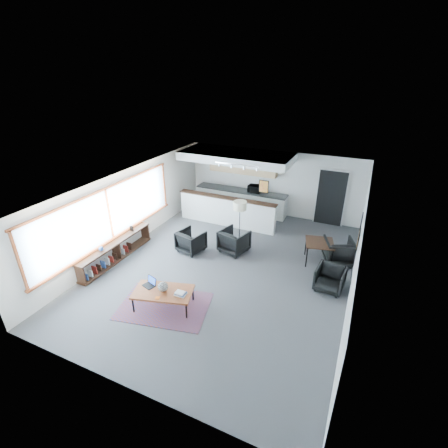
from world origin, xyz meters
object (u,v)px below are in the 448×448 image
at_px(book_stack, 180,293).
at_px(armchair_left, 191,240).
at_px(floor_lamp, 240,207).
at_px(armchair_right, 234,240).
at_px(laptop, 150,283).
at_px(ceramic_pot, 163,287).
at_px(coffee_table, 163,292).
at_px(dining_chair_near, 330,279).
at_px(dining_table, 320,244).
at_px(dining_chair_far, 338,252).
at_px(microwave, 255,188).

height_order(book_stack, armchair_left, armchair_left).
relative_size(armchair_left, floor_lamp, 0.51).
bearing_deg(armchair_right, laptop, 88.05).
bearing_deg(ceramic_pot, armchair_left, 105.46).
xyz_separation_m(laptop, floor_lamp, (0.91, 3.77, 0.79)).
bearing_deg(laptop, book_stack, 16.09).
bearing_deg(coffee_table, armchair_left, 89.56).
xyz_separation_m(armchair_left, dining_chair_near, (4.42, -0.24, -0.08)).
xyz_separation_m(dining_table, dining_chair_near, (0.53, -1.29, -0.31)).
height_order(dining_table, dining_chair_far, dining_chair_far).
xyz_separation_m(coffee_table, microwave, (0.11, 6.41, 0.67)).
relative_size(book_stack, floor_lamp, 0.18).
distance_m(book_stack, dining_table, 4.56).
distance_m(laptop, armchair_right, 3.32).
height_order(armchair_right, dining_table, armchair_right).
distance_m(coffee_table, book_stack, 0.48).
bearing_deg(dining_chair_far, ceramic_pot, 26.39).
distance_m(book_stack, microwave, 6.39).
height_order(ceramic_pot, dining_chair_near, ceramic_pot).
height_order(book_stack, dining_chair_far, dining_chair_far).
relative_size(laptop, book_stack, 1.34).
bearing_deg(dining_chair_far, coffee_table, 26.44).
xyz_separation_m(floor_lamp, microwave, (-0.37, 2.56, -0.22)).
bearing_deg(microwave, armchair_right, -78.59).
bearing_deg(armchair_right, coffee_table, 95.57).
distance_m(book_stack, dining_chair_near, 4.01).
relative_size(ceramic_pot, microwave, 0.47).
bearing_deg(armchair_right, dining_table, -154.16).
xyz_separation_m(dining_chair_near, dining_chair_far, (0.04, 1.53, 0.04)).
distance_m(floor_lamp, dining_chair_near, 3.63).
height_order(coffee_table, ceramic_pot, ceramic_pot).
relative_size(coffee_table, dining_chair_near, 2.53).
relative_size(coffee_table, dining_chair_far, 2.22).
relative_size(book_stack, dining_chair_near, 0.43).
height_order(coffee_table, armchair_right, armchair_right).
height_order(ceramic_pot, microwave, microwave).
distance_m(armchair_right, dining_chair_near, 3.23).
relative_size(armchair_left, dining_chair_near, 1.24).
xyz_separation_m(laptop, armchair_left, (-0.31, 2.61, -0.14)).
distance_m(armchair_left, dining_chair_far, 4.64).
bearing_deg(coffee_table, armchair_right, 64.59).
relative_size(floor_lamp, dining_chair_near, 2.41).
distance_m(armchair_right, dining_chair_far, 3.25).
bearing_deg(microwave, dining_table, -37.71).
bearing_deg(dining_table, dining_chair_far, 23.23).
height_order(floor_lamp, microwave, floor_lamp).
bearing_deg(coffee_table, floor_lamp, 66.97).
bearing_deg(armchair_left, book_stack, 128.45).
distance_m(armchair_left, armchair_right, 1.40).
bearing_deg(microwave, armchair_left, -99.37).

